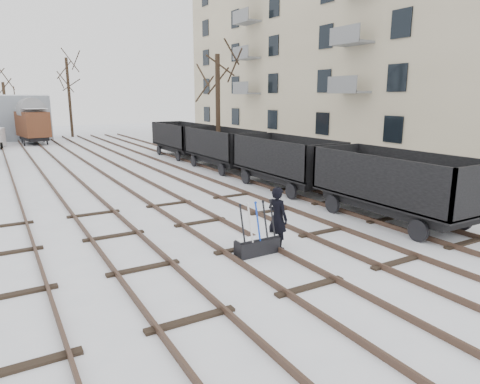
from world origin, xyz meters
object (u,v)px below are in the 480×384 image
object	(u,v)px
freight_wagon_a	(394,196)
worker	(278,218)
ground_frame	(257,245)
box_van_wagon	(33,123)

from	to	relation	value
freight_wagon_a	worker	bearing A→B (deg)	-177.34
ground_frame	worker	world-z (taller)	worker
ground_frame	box_van_wagon	bearing A→B (deg)	93.20
freight_wagon_a	ground_frame	bearing A→B (deg)	-176.71
ground_frame	box_van_wagon	world-z (taller)	box_van_wagon
ground_frame	freight_wagon_a	bearing A→B (deg)	2.11
box_van_wagon	worker	bearing A→B (deg)	-93.54
ground_frame	freight_wagon_a	world-z (taller)	freight_wagon_a
freight_wagon_a	box_van_wagon	distance (m)	35.18
ground_frame	worker	bearing A→B (deg)	6.41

